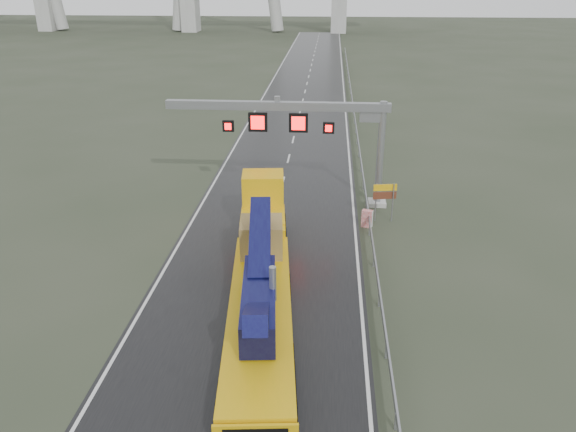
# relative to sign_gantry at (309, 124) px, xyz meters

# --- Properties ---
(ground) EXTENTS (400.00, 400.00, 0.00)m
(ground) POSITION_rel_sign_gantry_xyz_m (-2.10, -17.99, -5.61)
(ground) COLOR #2F3726
(ground) RESTS_ON ground
(road) EXTENTS (11.00, 200.00, 0.02)m
(road) POSITION_rel_sign_gantry_xyz_m (-2.10, 22.01, -5.60)
(road) COLOR black
(road) RESTS_ON ground
(guardrail) EXTENTS (0.20, 140.00, 1.40)m
(guardrail) POSITION_rel_sign_gantry_xyz_m (4.00, 12.01, -4.91)
(guardrail) COLOR gray
(guardrail) RESTS_ON ground
(sign_gantry) EXTENTS (14.90, 1.20, 7.42)m
(sign_gantry) POSITION_rel_sign_gantry_xyz_m (0.00, 0.00, 0.00)
(sign_gantry) COLOR #AEADA9
(sign_gantry) RESTS_ON ground
(heavy_haul_truck) EXTENTS (4.60, 19.12, 4.45)m
(heavy_haul_truck) POSITION_rel_sign_gantry_xyz_m (-1.91, -11.29, -3.89)
(heavy_haul_truck) COLOR #E9AD0C
(heavy_haul_truck) RESTS_ON ground
(exit_sign_pair) EXTENTS (1.49, 0.31, 2.58)m
(exit_sign_pair) POSITION_rel_sign_gantry_xyz_m (5.00, -2.74, -3.81)
(exit_sign_pair) COLOR gray
(exit_sign_pair) RESTS_ON ground
(striped_barrier) EXTENTS (0.74, 0.54, 1.13)m
(striped_barrier) POSITION_rel_sign_gantry_xyz_m (3.90, -3.74, -5.05)
(striped_barrier) COLOR red
(striped_barrier) RESTS_ON ground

